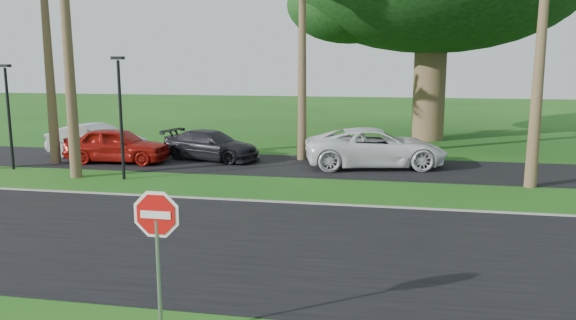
# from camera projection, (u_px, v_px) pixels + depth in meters

# --- Properties ---
(ground) EXTENTS (120.00, 120.00, 0.00)m
(ground) POSITION_uv_depth(u_px,v_px,m) (196.00, 270.00, 12.18)
(ground) COLOR #144A12
(ground) RESTS_ON ground
(road) EXTENTS (120.00, 8.00, 0.02)m
(road) POSITION_uv_depth(u_px,v_px,m) (224.00, 241.00, 14.11)
(road) COLOR black
(road) RESTS_ON ground
(parking_strip) EXTENTS (120.00, 5.00, 0.02)m
(parking_strip) POSITION_uv_depth(u_px,v_px,m) (296.00, 165.00, 24.26)
(parking_strip) COLOR black
(parking_strip) RESTS_ON ground
(curb) EXTENTS (120.00, 0.12, 0.06)m
(curb) POSITION_uv_depth(u_px,v_px,m) (261.00, 201.00, 18.02)
(curb) COLOR gray
(curb) RESTS_ON ground
(stop_sign_near) EXTENTS (1.05, 0.07, 2.62)m
(stop_sign_near) POSITION_uv_depth(u_px,v_px,m) (157.00, 234.00, 8.87)
(stop_sign_near) COLOR gray
(stop_sign_near) RESTS_ON ground
(streetlight_left) EXTENTS (0.45, 0.25, 4.34)m
(streetlight_left) POSITION_uv_depth(u_px,v_px,m) (8.00, 110.00, 23.06)
(streetlight_left) COLOR black
(streetlight_left) RESTS_ON ground
(streetlight_right) EXTENTS (0.45, 0.25, 4.64)m
(streetlight_right) POSITION_uv_depth(u_px,v_px,m) (120.00, 110.00, 21.04)
(streetlight_right) COLOR black
(streetlight_right) RESTS_ON ground
(car_silver) EXTENTS (4.85, 2.26, 1.54)m
(car_silver) POSITION_uv_depth(u_px,v_px,m) (97.00, 141.00, 26.18)
(car_silver) COLOR #B9BCC1
(car_silver) RESTS_ON ground
(car_red) EXTENTS (4.65, 2.07, 1.55)m
(car_red) POSITION_uv_depth(u_px,v_px,m) (117.00, 145.00, 24.87)
(car_red) COLOR #9C120D
(car_red) RESTS_ON ground
(car_dark) EXTENTS (4.92, 2.96, 1.33)m
(car_dark) POSITION_uv_depth(u_px,v_px,m) (211.00, 146.00, 25.54)
(car_dark) COLOR black
(car_dark) RESTS_ON ground
(car_minivan) EXTENTS (6.38, 3.93, 1.65)m
(car_minivan) POSITION_uv_depth(u_px,v_px,m) (375.00, 148.00, 23.82)
(car_minivan) COLOR white
(car_minivan) RESTS_ON ground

